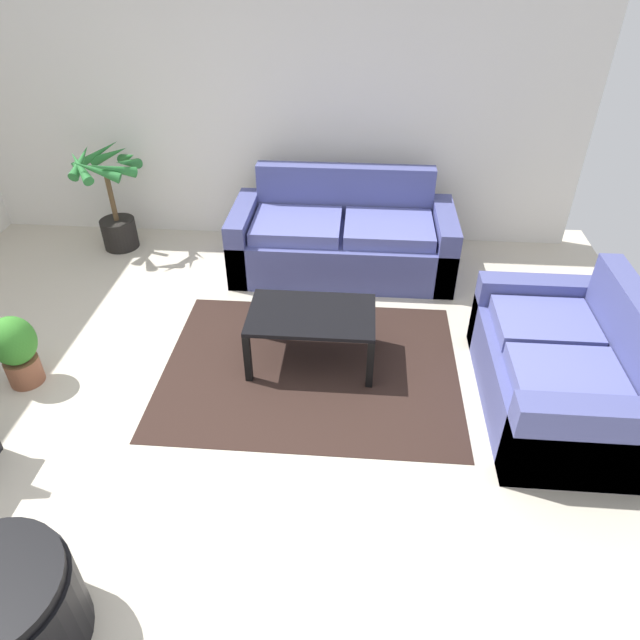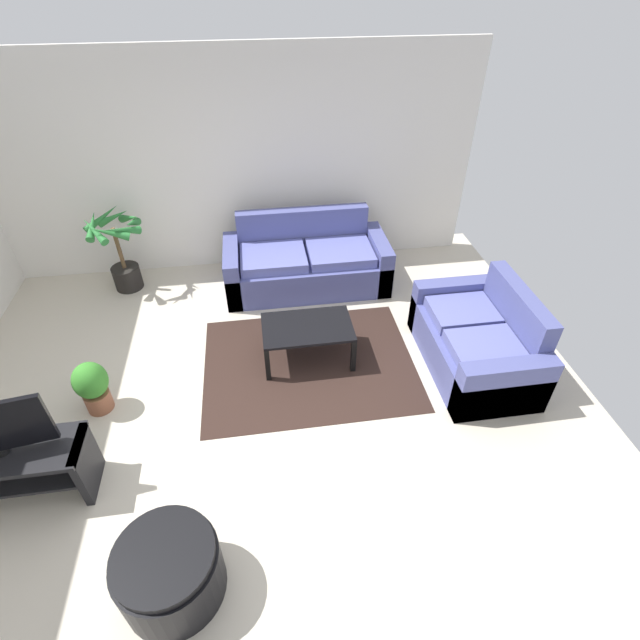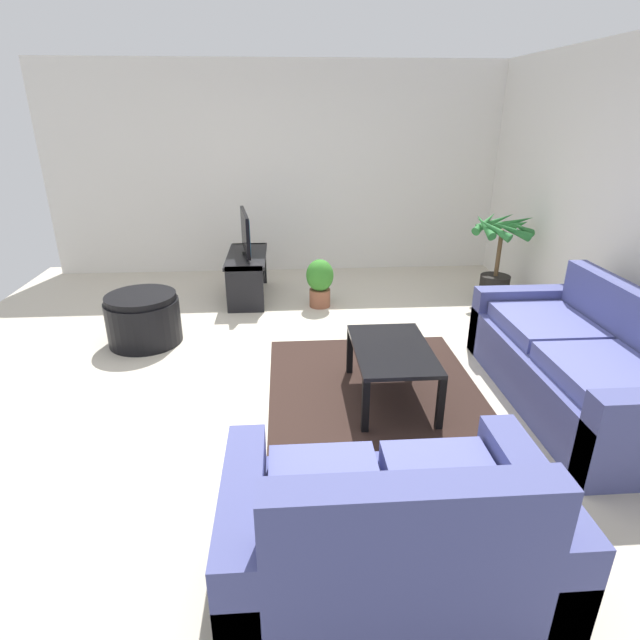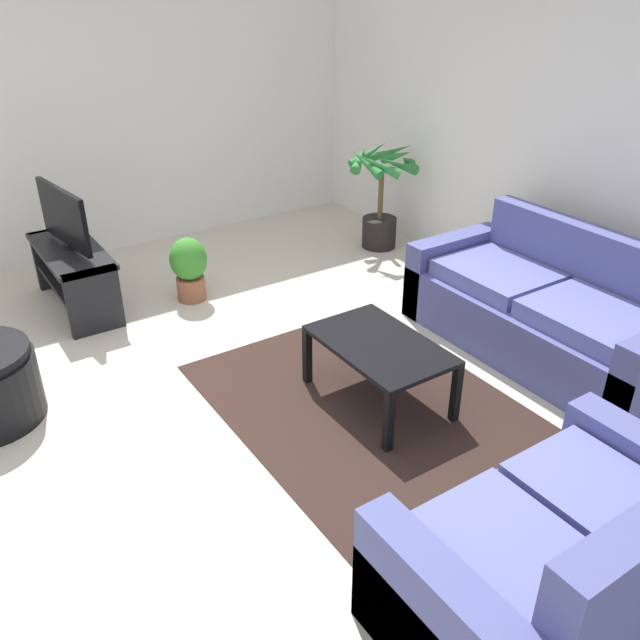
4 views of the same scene
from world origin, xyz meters
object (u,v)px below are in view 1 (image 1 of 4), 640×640
couch_main (343,240)px  potted_palm (112,199)px  ottoman (1,614)px  couch_loveseat (560,372)px  potted_plant_small (16,348)px  coffee_table (312,320)px

couch_main → potted_palm: (-2.28, 0.27, 0.22)m
couch_main → ottoman: bearing=-110.9°
potted_palm → couch_loveseat: bearing=-27.9°
potted_plant_small → potted_palm: bearing=91.6°
potted_palm → ottoman: potted_palm is taller
couch_main → potted_plant_small: size_ratio=3.67×
couch_loveseat → coffee_table: (-1.71, 0.36, 0.08)m
couch_loveseat → potted_palm: (-3.82, 2.03, 0.23)m
couch_main → potted_palm: 2.31m
couch_loveseat → ottoman: couch_loveseat is taller
couch_loveseat → potted_plant_small: couch_loveseat is taller
potted_palm → ottoman: (0.92, -3.84, -0.28)m
coffee_table → potted_plant_small: potted_plant_small is taller
potted_palm → potted_plant_small: size_ratio=1.86×
couch_loveseat → coffee_table: couch_loveseat is taller
couch_loveseat → coffee_table: size_ratio=1.61×
couch_main → couch_loveseat: bearing=-48.8°
couch_loveseat → potted_palm: 4.33m
coffee_table → potted_plant_small: bearing=-168.7°
couch_loveseat → potted_plant_small: bearing=-179.2°
couch_main → coffee_table: bearing=-96.7°
couch_main → potted_palm: potted_palm is taller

